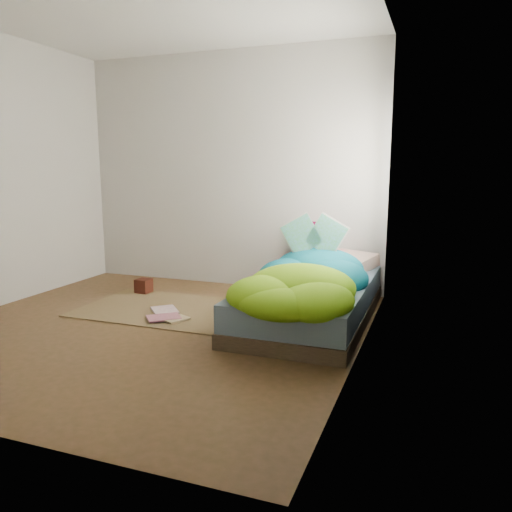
% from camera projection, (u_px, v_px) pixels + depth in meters
% --- Properties ---
extents(ground, '(3.50, 3.50, 0.00)m').
position_uv_depth(ground, '(149.00, 328.00, 4.21)').
color(ground, '#46351B').
rests_on(ground, ground).
extents(room_walls, '(3.54, 3.54, 2.62)m').
position_uv_depth(room_walls, '(143.00, 131.00, 3.93)').
color(room_walls, '#BAB7B0').
rests_on(room_walls, ground).
extents(bed, '(1.00, 2.00, 0.34)m').
position_uv_depth(bed, '(311.00, 301.00, 4.43)').
color(bed, '#31291B').
rests_on(bed, ground).
extents(duvet, '(0.96, 1.84, 0.34)m').
position_uv_depth(duvet, '(305.00, 268.00, 4.17)').
color(duvet, navy).
rests_on(duvet, bed).
extents(rug, '(1.60, 1.10, 0.01)m').
position_uv_depth(rug, '(167.00, 309.00, 4.77)').
color(rug, brown).
rests_on(rug, ground).
extents(pillow_floral, '(0.64, 0.55, 0.12)m').
position_uv_depth(pillow_floral, '(347.00, 261.00, 5.08)').
color(pillow_floral, white).
rests_on(pillow_floral, bed).
extents(pillow_magenta, '(0.43, 0.15, 0.43)m').
position_uv_depth(pillow_magenta, '(316.00, 243.00, 5.27)').
color(pillow_magenta, '#470422').
rests_on(pillow_magenta, bed).
extents(open_book, '(0.51, 0.21, 0.30)m').
position_uv_depth(open_book, '(314.00, 224.00, 4.53)').
color(open_book, green).
rests_on(open_book, duvet).
extents(wooden_box, '(0.15, 0.15, 0.15)m').
position_uv_depth(wooden_box, '(144.00, 286.00, 5.36)').
color(wooden_box, '#3A170D').
rests_on(wooden_box, rug).
extents(floor_book_a, '(0.36, 0.37, 0.02)m').
position_uv_depth(floor_book_a, '(153.00, 312.00, 4.61)').
color(floor_book_a, silver).
rests_on(floor_book_a, rug).
extents(floor_book_b, '(0.35, 0.35, 0.03)m').
position_uv_depth(floor_book_b, '(162.00, 315.00, 4.51)').
color(floor_book_b, '#B26783').
rests_on(floor_book_b, rug).
extents(floor_book_c, '(0.36, 0.32, 0.02)m').
position_uv_depth(floor_book_c, '(161.00, 320.00, 4.35)').
color(floor_book_c, tan).
rests_on(floor_book_c, rug).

